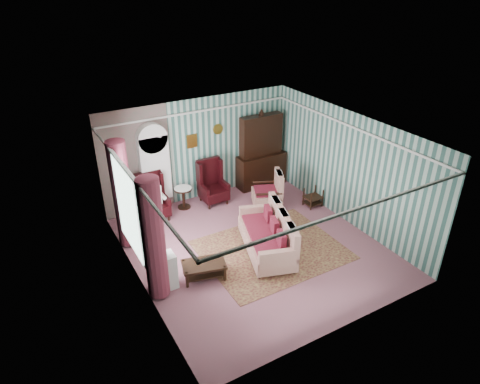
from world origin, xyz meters
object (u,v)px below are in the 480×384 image
dresser_hutch (262,149)px  plant_stand (163,272)px  nest_table (313,197)px  floral_armchair (267,191)px  round_side_table (184,198)px  coffee_table (204,270)px  wingback_right (213,183)px  bookcase (155,173)px  seated_woman (153,199)px  sofa (266,232)px  wingback_left (153,198)px

dresser_hutch → plant_stand: 5.31m
dresser_hutch → nest_table: 2.11m
nest_table → floral_armchair: floral_armchair is taller
round_side_table → coffee_table: round_side_table is taller
nest_table → coffee_table: 4.21m
round_side_table → coffee_table: bearing=-105.2°
wingback_right → round_side_table: (-0.85, 0.15, -0.33)m
bookcase → plant_stand: (-1.05, -3.14, -0.72)m
dresser_hutch → seated_woman: (-3.50, -0.27, -0.59)m
sofa → floral_armchair: bearing=-15.4°
wingback_right → plant_stand: 3.76m
wingback_right → round_side_table: wingback_right is taller
nest_table → plant_stand: 5.02m
plant_stand → sofa: 2.56m
seated_woman → plant_stand: 2.87m
dresser_hutch → sofa: dresser_hutch is taller
dresser_hutch → floral_armchair: 1.51m
wingback_left → wingback_right: (1.75, 0.00, 0.00)m
floral_armchair → sofa: bearing=170.7°
dresser_hutch → wingback_right: 1.86m
seated_woman → nest_table: bearing=-20.8°
seated_woman → sofa: bearing=-57.3°
wingback_left → seated_woman: 0.04m
dresser_hutch → wingback_left: dresser_hutch is taller
wingback_right → coffee_table: 3.35m
wingback_right → seated_woman: size_ratio=1.06×
wingback_right → floral_armchair: bearing=-39.0°
plant_stand → wingback_left: bearing=73.8°
wingback_left → plant_stand: size_ratio=1.56×
nest_table → plant_stand: size_ratio=0.68×
seated_woman → floral_armchair: size_ratio=1.18×
floral_armchair → seated_woman: bearing=96.0°
nest_table → coffee_table: (-3.99, -1.32, -0.08)m
dresser_hutch → bookcase: bearing=177.9°
wingback_left → plant_stand: bearing=-106.2°
wingback_left → nest_table: 4.37m
round_side_table → plant_stand: bearing=-120.4°
nest_table → sofa: sofa is taller
seated_woman → round_side_table: bearing=9.5°
wingback_right → plant_stand: bearing=-132.8°
coffee_table → plant_stand: bearing=172.2°
bookcase → wingback_right: (1.50, -0.39, -0.50)m
plant_stand → round_side_table: bearing=59.6°
plant_stand → sofa: sofa is taller
bookcase → sofa: bearing=-64.3°
plant_stand → floral_armchair: (3.72, 1.80, 0.10)m
round_side_table → nest_table: (3.17, -1.70, -0.03)m
plant_stand → sofa: size_ratio=0.38×
seated_woman → sofa: 3.24m
bookcase → coffee_table: size_ratio=2.44×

